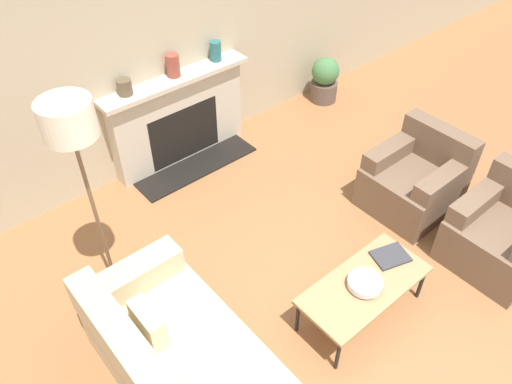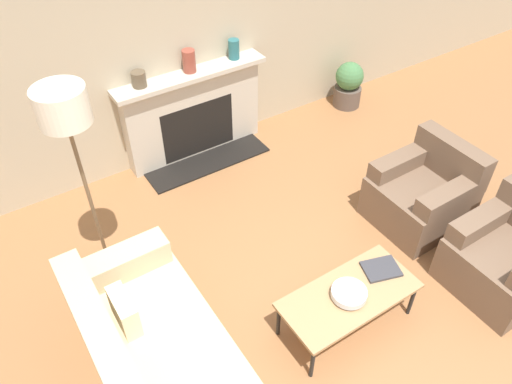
{
  "view_description": "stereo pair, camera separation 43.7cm",
  "coord_description": "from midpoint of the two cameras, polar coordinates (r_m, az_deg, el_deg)",
  "views": [
    {
      "loc": [
        -2.13,
        -1.07,
        3.53
      ],
      "look_at": [
        0.1,
        1.56,
        0.45
      ],
      "focal_mm": 35.0,
      "sensor_mm": 36.0,
      "label": 1
    },
    {
      "loc": [
        -1.78,
        -1.34,
        3.53
      ],
      "look_at": [
        0.1,
        1.56,
        0.45
      ],
      "focal_mm": 35.0,
      "sensor_mm": 36.0,
      "label": 2
    }
  ],
  "objects": [
    {
      "name": "mantel_vase_center_right",
      "position": [
        5.54,
        -6.98,
        15.64
      ],
      "size": [
        0.12,
        0.12,
        0.21
      ],
      "color": "#28666B",
      "rests_on": "fireplace"
    },
    {
      "name": "mantel_vase_left",
      "position": [
        5.11,
        -17.23,
        11.3
      ],
      "size": [
        0.14,
        0.14,
        0.16
      ],
      "color": "brown",
      "rests_on": "fireplace"
    },
    {
      "name": "wall_back",
      "position": [
        5.18,
        -15.22,
        16.64
      ],
      "size": [
        18.0,
        0.06,
        2.9
      ],
      "color": "#BCAD8E",
      "rests_on": "ground_plane"
    },
    {
      "name": "book",
      "position": [
        4.23,
        12.27,
        -7.33
      ],
      "size": [
        0.34,
        0.29,
        0.02
      ],
      "rotation": [
        0.0,
        0.0,
        -0.31
      ],
      "color": "#38383D",
      "rests_on": "coffee_table"
    },
    {
      "name": "coffee_table",
      "position": [
        4.05,
        9.25,
        -10.71
      ],
      "size": [
        1.1,
        0.51,
        0.39
      ],
      "color": "tan",
      "rests_on": "ground_plane"
    },
    {
      "name": "bowl",
      "position": [
        3.97,
        9.26,
        -10.39
      ],
      "size": [
        0.27,
        0.27,
        0.07
      ],
      "color": "silver",
      "rests_on": "coffee_table"
    },
    {
      "name": "mantel_vase_center_left",
      "position": [
        5.29,
        -11.89,
        13.9
      ],
      "size": [
        0.14,
        0.14,
        0.24
      ],
      "color": "brown",
      "rests_on": "fireplace"
    },
    {
      "name": "fireplace",
      "position": [
        5.59,
        -10.99,
        8.03
      ],
      "size": [
        1.7,
        0.59,
        1.01
      ],
      "color": "beige",
      "rests_on": "ground_plane"
    },
    {
      "name": "armchair_near",
      "position": [
        4.85,
        24.24,
        -4.45
      ],
      "size": [
        0.82,
        0.78,
        0.82
      ],
      "rotation": [
        0.0,
        0.0,
        -1.57
      ],
      "color": "brown",
      "rests_on": "ground_plane"
    },
    {
      "name": "floor_lamp",
      "position": [
        3.64,
        -23.43,
        5.38
      ],
      "size": [
        0.37,
        0.37,
        1.87
      ],
      "color": "brown",
      "rests_on": "ground_plane"
    },
    {
      "name": "ground_plane",
      "position": [
        4.21,
        10.14,
        -16.29
      ],
      "size": [
        18.0,
        18.0,
        0.0
      ],
      "primitive_type": "plane",
      "color": "#99663D"
    },
    {
      "name": "potted_plant",
      "position": [
        6.69,
        5.97,
        12.62
      ],
      "size": [
        0.36,
        0.36,
        0.6
      ],
      "color": "brown",
      "rests_on": "ground_plane"
    },
    {
      "name": "armchair_far",
      "position": [
        5.13,
        15.44,
        1.21
      ],
      "size": [
        0.82,
        0.78,
        0.82
      ],
      "rotation": [
        0.0,
        0.0,
        -1.57
      ],
      "color": "brown",
      "rests_on": "ground_plane"
    }
  ]
}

